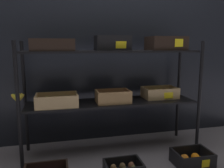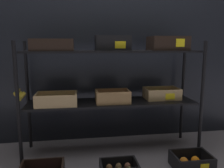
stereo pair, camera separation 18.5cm
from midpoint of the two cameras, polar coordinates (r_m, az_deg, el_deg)
name	(u,v)px [view 2 (the right image)]	position (r m, az deg, el deg)	size (l,w,h in m)	color
ground_plane	(112,150)	(2.45, 2.25, -16.09)	(10.00, 10.00, 0.00)	slate
storefront_wall	(107,57)	(2.60, 0.72, 6.75)	(4.07, 0.12, 1.86)	black
display_rack	(112,76)	(2.22, 2.49, 2.05)	(1.79, 0.44, 1.15)	black
crate_ground_orange	(191,163)	(2.26, 21.38, -17.71)	(0.33, 0.25, 0.13)	black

